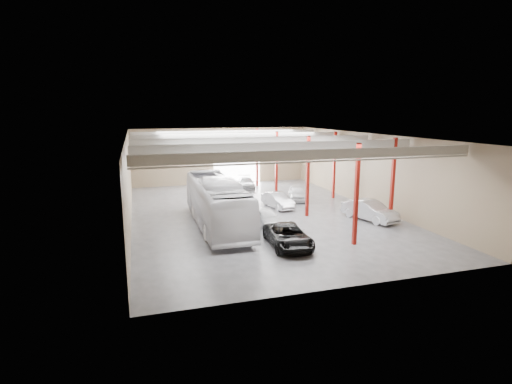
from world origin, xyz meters
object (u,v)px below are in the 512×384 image
coach_bus (217,202)px  car_row_b (278,200)px  car_right_far (297,193)px  black_sedan (288,236)px  car_row_a (265,217)px  car_row_c (246,183)px  car_right_near (370,210)px

coach_bus → car_row_b: bearing=32.9°
car_right_far → black_sedan: bearing=-99.4°
car_row_a → car_row_c: (2.82, 15.88, -0.06)m
black_sedan → car_right_far: (6.25, 13.30, -0.03)m
car_row_b → car_row_c: bearing=82.9°
car_row_a → car_right_near: (8.99, -0.93, 0.12)m
car_right_near → car_right_far: bearing=91.0°
car_row_c → car_right_near: (6.17, -16.81, 0.18)m
coach_bus → car_right_near: (12.66, -2.15, -1.07)m
car_row_b → car_row_c: size_ratio=0.96×
car_row_b → car_row_c: 10.41m
coach_bus → black_sedan: (3.61, -6.42, -1.16)m
coach_bus → car_row_b: coach_bus is taller
car_row_a → car_right_far: size_ratio=1.01×
car_row_b → car_right_near: (5.91, -6.41, 0.12)m
black_sedan → car_right_near: 10.01m
car_row_b → car_row_c: (-0.26, 10.40, -0.06)m
coach_bus → car_row_a: coach_bus is taller
black_sedan → car_row_a: (0.06, 5.20, -0.03)m
car_row_b → car_right_near: bearing=-55.8°
black_sedan → car_row_c: bearing=86.6°
coach_bus → car_row_a: size_ratio=3.24×
car_row_b → car_right_near: 8.72m
car_row_a → car_right_near: size_ratio=0.83×
coach_bus → car_row_c: size_ratio=3.02×
black_sedan → car_right_far: size_ratio=1.28×
car_right_near → black_sedan: bearing=-170.9°
coach_bus → car_right_near: coach_bus is taller
car_right_far → car_right_near: bearing=-57.0°
black_sedan → car_row_b: bearing=78.0°
coach_bus → car_right_near: size_ratio=2.68×
car_row_a → car_row_b: size_ratio=0.97×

